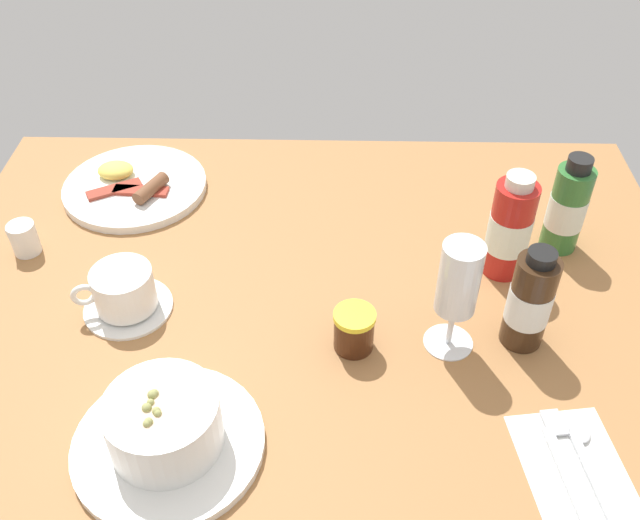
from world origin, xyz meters
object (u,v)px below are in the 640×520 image
object	(u,v)px
jam_jar	(354,330)
porridge_bowl	(165,428)
cutlery_setting	(577,471)
coffee_cup	(124,292)
sauce_bottle_green	(567,208)
breakfast_plate	(134,186)
wine_glass	(458,284)
sauce_bottle_red	(510,229)
creamer_jug	(24,238)
sauce_bottle_brown	(530,301)

from	to	relation	value
jam_jar	porridge_bowl	bearing A→B (deg)	-143.29
jam_jar	cutlery_setting	bearing A→B (deg)	-36.58
coffee_cup	sauce_bottle_green	bearing A→B (deg)	13.55
cutlery_setting	coffee_cup	distance (cm)	61.27
porridge_bowl	breakfast_plate	distance (cm)	52.34
wine_glass	jam_jar	world-z (taller)	wine_glass
sauce_bottle_red	breakfast_plate	size ratio (longest dim) A/B	0.70
coffee_cup	wine_glass	xyz separation A→B (cm)	(43.82, -5.36, 7.42)
porridge_bowl	coffee_cup	size ratio (longest dim) A/B	1.72
jam_jar	breakfast_plate	world-z (taller)	jam_jar
sauce_bottle_green	breakfast_plate	xyz separation A→B (cm)	(-67.94, 12.79, -6.23)
porridge_bowl	cutlery_setting	size ratio (longest dim) A/B	1.17
cutlery_setting	creamer_jug	size ratio (longest dim) A/B	3.39
coffee_cup	sauce_bottle_red	bearing A→B (deg)	10.09
sauce_bottle_brown	breakfast_plate	xyz separation A→B (cm)	(-58.60, 32.34, -6.08)
cutlery_setting	coffee_cup	world-z (taller)	coffee_cup
cutlery_setting	jam_jar	xyz separation A→B (cm)	(-24.79, 18.40, 2.77)
jam_jar	sauce_bottle_brown	size ratio (longest dim) A/B	0.39
coffee_cup	sauce_bottle_brown	bearing A→B (deg)	-4.72
sauce_bottle_red	jam_jar	bearing A→B (deg)	-144.61
porridge_bowl	coffee_cup	world-z (taller)	porridge_bowl
jam_jar	sauce_bottle_red	size ratio (longest dim) A/B	0.36
creamer_jug	porridge_bowl	bearing A→B (deg)	-50.75
coffee_cup	jam_jar	size ratio (longest dim) A/B	2.14
wine_glass	jam_jar	bearing A→B (deg)	-176.40
wine_glass	sauce_bottle_green	bearing A→B (deg)	47.21
coffee_cup	sauce_bottle_red	xyz separation A→B (cm)	(53.26, 9.47, 4.34)
jam_jar	sauce_bottle_green	distance (cm)	38.27
sauce_bottle_green	sauce_bottle_red	bearing A→B (deg)	-149.28
porridge_bowl	jam_jar	xyz separation A→B (cm)	(21.46, 16.00, -0.67)
cutlery_setting	jam_jar	bearing A→B (deg)	143.42
porridge_bowl	creamer_jug	bearing A→B (deg)	129.25
sauce_bottle_brown	sauce_bottle_green	xyz separation A→B (cm)	(9.34, 19.55, 0.14)
porridge_bowl	sauce_bottle_red	bearing A→B (deg)	36.05
wine_glass	sauce_bottle_brown	world-z (taller)	wine_glass
wine_glass	porridge_bowl	bearing A→B (deg)	-153.73
coffee_cup	sauce_bottle_green	distance (cm)	64.71
creamer_jug	cutlery_setting	bearing A→B (deg)	-26.17
sauce_bottle_red	coffee_cup	bearing A→B (deg)	-169.91
sauce_bottle_green	porridge_bowl	bearing A→B (deg)	-144.87
cutlery_setting	sauce_bottle_green	world-z (taller)	sauce_bottle_green
porridge_bowl	wine_glass	size ratio (longest dim) A/B	1.32
porridge_bowl	sauce_bottle_green	size ratio (longest dim) A/B	1.40
wine_glass	breakfast_plate	world-z (taller)	wine_glass
cutlery_setting	sauce_bottle_green	size ratio (longest dim) A/B	1.19
porridge_bowl	wine_glass	xyz separation A→B (cm)	(34.02, 16.79, 7.00)
jam_jar	sauce_bottle_green	bearing A→B (deg)	34.03
coffee_cup	sauce_bottle_red	size ratio (longest dim) A/B	0.78
cutlery_setting	wine_glass	distance (cm)	25.04
creamer_jug	sauce_bottle_green	bearing A→B (deg)	2.35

